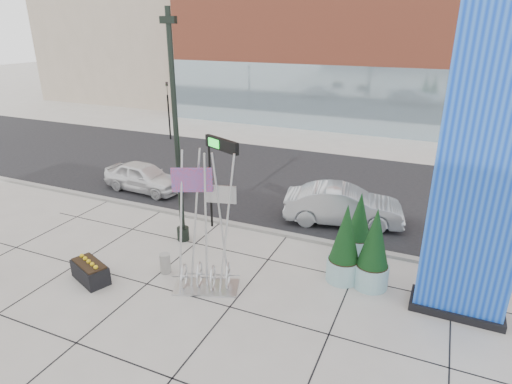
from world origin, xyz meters
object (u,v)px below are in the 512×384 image
at_px(public_art_sculpture, 205,255).
at_px(concrete_bollard, 165,263).
at_px(car_silver_mid, 343,206).
at_px(car_white_west, 144,177).
at_px(overhead_street_sign, 224,150).
at_px(blue_pylon, 482,180).
at_px(lamp_post, 178,155).

xyz_separation_m(public_art_sculpture, concrete_bollard, (-1.74, 0.26, -0.85)).
bearing_deg(car_silver_mid, car_white_west, 79.43).
height_order(public_art_sculpture, overhead_street_sign, public_art_sculpture).
bearing_deg(car_silver_mid, concrete_bollard, 131.66).
bearing_deg(concrete_bollard, overhead_street_sign, 84.51).
height_order(blue_pylon, overhead_street_sign, blue_pylon).
distance_m(blue_pylon, public_art_sculpture, 8.02).
bearing_deg(overhead_street_sign, lamp_post, -101.45).
bearing_deg(car_white_west, car_silver_mid, -84.53).
height_order(blue_pylon, car_white_west, blue_pylon).
bearing_deg(car_silver_mid, blue_pylon, -147.83).
bearing_deg(car_white_west, public_art_sculpture, -126.91).
bearing_deg(car_silver_mid, lamp_post, 114.87).
height_order(overhead_street_sign, car_silver_mid, overhead_street_sign).
distance_m(lamp_post, public_art_sculpture, 4.15).
xyz_separation_m(overhead_street_sign, car_white_west, (-5.77, 2.22, -2.62)).
xyz_separation_m(concrete_bollard, car_silver_mid, (4.56, 6.19, 0.45)).
xyz_separation_m(public_art_sculpture, overhead_street_sign, (-1.38, 3.99, 2.14)).
distance_m(lamp_post, concrete_bollard, 3.87).
xyz_separation_m(public_art_sculpture, car_silver_mid, (2.82, 6.45, -0.40)).
bearing_deg(car_white_west, lamp_post, -124.46).
bearing_deg(lamp_post, car_silver_mid, 36.84).
distance_m(blue_pylon, car_silver_mid, 7.13).
height_order(lamp_post, public_art_sculpture, lamp_post).
height_order(lamp_post, overhead_street_sign, lamp_post).
distance_m(public_art_sculpture, car_silver_mid, 7.06).
xyz_separation_m(blue_pylon, overhead_street_sign, (-8.61, 2.08, -0.74)).
bearing_deg(public_art_sculpture, car_white_west, 119.41).
bearing_deg(public_art_sculpture, lamp_post, 115.24).
relative_size(lamp_post, car_white_west, 1.99).
distance_m(concrete_bollard, car_silver_mid, 7.71).
bearing_deg(blue_pylon, lamp_post, 177.33).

